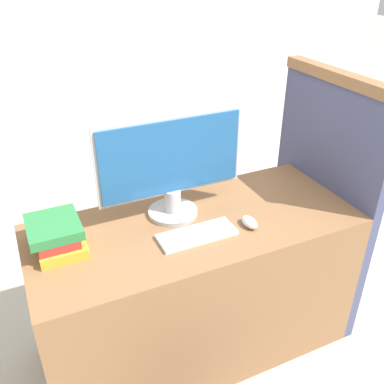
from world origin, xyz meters
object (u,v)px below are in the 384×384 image
mouse (250,222)px  book_stack (57,235)px  keyboard (197,235)px  monitor (171,165)px

mouse → book_stack: book_stack is taller
keyboard → book_stack: book_stack is taller
monitor → book_stack: (-0.49, -0.04, -0.18)m
keyboard → mouse: 0.23m
keyboard → mouse: mouse is taller
monitor → mouse: (0.25, -0.22, -0.22)m
keyboard → mouse: size_ratio=3.32×
mouse → book_stack: (-0.75, 0.18, 0.04)m
mouse → book_stack: 0.77m
book_stack → monitor: bearing=4.3°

